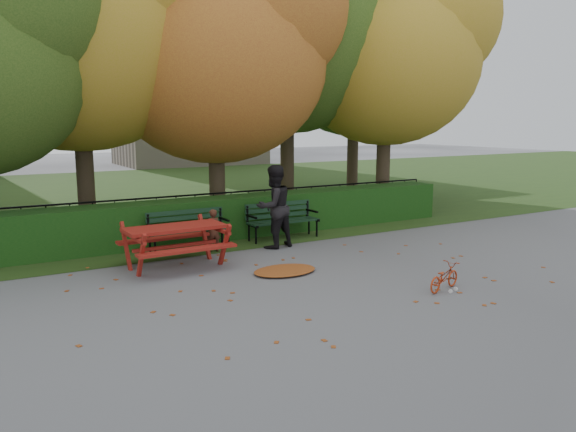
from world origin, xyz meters
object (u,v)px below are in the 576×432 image
child (213,231)px  tree_g (365,55)px  tree_d (302,17)px  bicycle (444,277)px  adult (274,207)px  tree_c (230,45)px  bench_right (281,217)px  tree_e (399,48)px  bench_left (188,227)px  tree_b (93,14)px  picnic_table (175,235)px

child → tree_g: bearing=-141.7°
tree_d → bicycle: size_ratio=10.97×
tree_d → adult: size_ratio=5.09×
tree_c → bench_right: (0.27, -2.26, -4.30)m
tree_d → adult: (-3.44, -4.33, -5.04)m
tree_g → bench_right: tree_g is taller
bench_right → bicycle: size_ratio=2.06×
tree_e → bench_left: bearing=-165.2°
tree_c → bicycle: tree_c is taller
tree_b → adult: (2.89, -3.85, -4.46)m
tree_c → bicycle: 8.70m
tree_d → child: (-4.80, -4.03, -5.51)m
tree_b → tree_c: 3.42m
tree_g → bench_right: size_ratio=4.75×
tree_g → picnic_table: bearing=-144.6°
tree_e → child: (-7.45, -2.57, -4.61)m
tree_d → tree_e: (2.64, -1.46, -0.90)m
tree_b → bench_right: bearing=-40.7°
tree_g → tree_c: bearing=-153.1°
tree_d → picnic_table: 9.35m
bench_left → tree_g: bearing=32.2°
bench_right → adult: adult is taller
tree_c → tree_b: bearing=166.5°
tree_g → picnic_table: size_ratio=4.36×
adult → tree_b: bearing=-64.6°
tree_d → tree_g: (4.46, 2.53, -0.61)m
tree_e → bench_right: tree_e is taller
adult → picnic_table: bearing=0.5°
tree_e → tree_g: tree_g is taller
tree_c → bench_left: bearing=-133.4°
tree_c → bench_left: size_ratio=4.44×
tree_d → bicycle: tree_d is taller
tree_g → tree_b: bearing=-164.4°
tree_b → bench_left: 5.87m
bench_right → tree_e: bearing=20.9°
bench_left → child: (0.38, -0.50, -0.04)m
tree_c → tree_d: (3.04, 1.27, 1.16)m
tree_g → bicycle: tree_g is taller
tree_b → tree_c: bearing=-13.5°
tree_e → bench_right: 7.38m
bench_right → picnic_table: bearing=-157.2°
tree_c → tree_e: tree_e is taller
adult → bicycle: (0.90, -4.31, -0.71)m
tree_d → bench_right: (-2.78, -3.53, -5.46)m
picnic_table → adult: (2.51, 0.53, 0.30)m
tree_e → bench_right: size_ratio=4.53×
picnic_table → child: 1.42m
tree_d → bench_right: tree_d is taller
tree_c → bench_right: tree_c is taller
tree_e → picnic_table: size_ratio=4.16×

